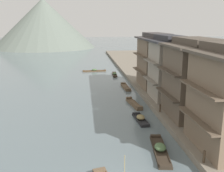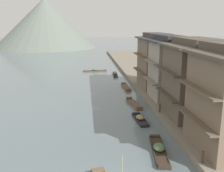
{
  "view_description": "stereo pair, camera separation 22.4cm",
  "coord_description": "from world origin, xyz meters",
  "px_view_note": "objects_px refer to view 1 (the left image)",
  "views": [
    {
      "loc": [
        -1.42,
        -14.88,
        10.88
      ],
      "look_at": [
        2.51,
        21.43,
        2.08
      ],
      "focal_mm": 41.83,
      "sensor_mm": 36.0,
      "label": 1
    },
    {
      "loc": [
        -1.2,
        -14.9,
        10.88
      ],
      "look_at": [
        2.51,
        21.43,
        2.08
      ],
      "focal_mm": 41.83,
      "sensor_mm": 36.0,
      "label": 2
    }
  ],
  "objects_px": {
    "boat_moored_second": "(126,87)",
    "mooring_post_dock_mid": "(160,108)",
    "boat_moored_third": "(160,150)",
    "boat_midriver_drifting": "(141,119)",
    "house_waterfront_second": "(195,79)",
    "house_waterfront_tall": "(167,68)",
    "boat_moored_nearest": "(94,71)",
    "boat_midriver_upstream": "(134,104)",
    "mooring_post_dock_near": "(204,157)",
    "house_waterfront_narrow": "(155,61)",
    "boat_moored_far": "(115,74)"
  },
  "relations": [
    {
      "from": "boat_moored_second",
      "to": "boat_moored_far",
      "type": "height_order",
      "value": "boat_moored_far"
    },
    {
      "from": "boat_moored_second",
      "to": "house_waterfront_second",
      "type": "xyz_separation_m",
      "value": [
        5.12,
        -16.09,
        4.76
      ]
    },
    {
      "from": "boat_midriver_upstream",
      "to": "mooring_post_dock_mid",
      "type": "height_order",
      "value": "mooring_post_dock_mid"
    },
    {
      "from": "boat_moored_second",
      "to": "mooring_post_dock_near",
      "type": "distance_m",
      "value": 26.17
    },
    {
      "from": "boat_moored_third",
      "to": "boat_midriver_drifting",
      "type": "bearing_deg",
      "value": 90.59
    },
    {
      "from": "boat_moored_nearest",
      "to": "boat_midriver_upstream",
      "type": "bearing_deg",
      "value": -80.68
    },
    {
      "from": "boat_midriver_upstream",
      "to": "mooring_post_dock_near",
      "type": "relative_size",
      "value": 5.1
    },
    {
      "from": "boat_moored_second",
      "to": "house_waterfront_tall",
      "type": "height_order",
      "value": "house_waterfront_tall"
    },
    {
      "from": "mooring_post_dock_near",
      "to": "house_waterfront_second",
      "type": "bearing_deg",
      "value": 71.48
    },
    {
      "from": "house_waterfront_narrow",
      "to": "boat_moored_far",
      "type": "bearing_deg",
      "value": 112.18
    },
    {
      "from": "boat_moored_nearest",
      "to": "house_waterfront_tall",
      "type": "xyz_separation_m",
      "value": [
        9.06,
        -25.19,
        4.73
      ]
    },
    {
      "from": "boat_moored_nearest",
      "to": "boat_moored_far",
      "type": "xyz_separation_m",
      "value": [
        4.13,
        -5.21,
        0.01
      ]
    },
    {
      "from": "boat_moored_nearest",
      "to": "mooring_post_dock_near",
      "type": "height_order",
      "value": "mooring_post_dock_near"
    },
    {
      "from": "boat_moored_third",
      "to": "boat_midriver_drifting",
      "type": "distance_m",
      "value": 7.52
    },
    {
      "from": "boat_moored_far",
      "to": "boat_midriver_upstream",
      "type": "xyz_separation_m",
      "value": [
        0.16,
        -20.94,
        -0.03
      ]
    },
    {
      "from": "house_waterfront_narrow",
      "to": "mooring_post_dock_mid",
      "type": "xyz_separation_m",
      "value": [
        -2.86,
        -13.01,
        -3.82
      ]
    },
    {
      "from": "boat_moored_far",
      "to": "mooring_post_dock_near",
      "type": "height_order",
      "value": "mooring_post_dock_near"
    },
    {
      "from": "boat_moored_second",
      "to": "mooring_post_dock_mid",
      "type": "xyz_separation_m",
      "value": [
        1.77,
        -14.51,
        0.94
      ]
    },
    {
      "from": "house_waterfront_tall",
      "to": "mooring_post_dock_near",
      "type": "distance_m",
      "value": 18.0
    },
    {
      "from": "house_waterfront_second",
      "to": "mooring_post_dock_mid",
      "type": "xyz_separation_m",
      "value": [
        -3.35,
        1.58,
        -3.83
      ]
    },
    {
      "from": "boat_moored_far",
      "to": "boat_midriver_drifting",
      "type": "bearing_deg",
      "value": -90.39
    },
    {
      "from": "boat_moored_nearest",
      "to": "boat_midriver_drifting",
      "type": "bearing_deg",
      "value": -82.96
    },
    {
      "from": "boat_moored_second",
      "to": "mooring_post_dock_near",
      "type": "bearing_deg",
      "value": -86.12
    },
    {
      "from": "boat_midriver_drifting",
      "to": "mooring_post_dock_mid",
      "type": "distance_m",
      "value": 2.84
    },
    {
      "from": "boat_moored_third",
      "to": "boat_midriver_upstream",
      "type": "relative_size",
      "value": 1.2
    },
    {
      "from": "boat_moored_second",
      "to": "boat_midriver_drifting",
      "type": "xyz_separation_m",
      "value": [
        -0.76,
        -15.48,
        0.09
      ]
    },
    {
      "from": "boat_moored_nearest",
      "to": "boat_midriver_drifting",
      "type": "height_order",
      "value": "boat_midriver_drifting"
    },
    {
      "from": "boat_midriver_drifting",
      "to": "house_waterfront_tall",
      "type": "height_order",
      "value": "house_waterfront_tall"
    },
    {
      "from": "mooring_post_dock_near",
      "to": "house_waterfront_tall",
      "type": "bearing_deg",
      "value": 81.56
    },
    {
      "from": "boat_moored_nearest",
      "to": "boat_moored_far",
      "type": "distance_m",
      "value": 6.65
    },
    {
      "from": "boat_moored_second",
      "to": "house_waterfront_narrow",
      "type": "xyz_separation_m",
      "value": [
        4.63,
        -1.5,
        4.76
      ]
    },
    {
      "from": "house_waterfront_narrow",
      "to": "boat_moored_third",
      "type": "bearing_deg",
      "value": -103.88
    },
    {
      "from": "boat_moored_third",
      "to": "boat_midriver_drifting",
      "type": "relative_size",
      "value": 1.42
    },
    {
      "from": "boat_midriver_upstream",
      "to": "house_waterfront_narrow",
      "type": "bearing_deg",
      "value": 58.24
    },
    {
      "from": "boat_moored_far",
      "to": "boat_midriver_upstream",
      "type": "distance_m",
      "value": 20.94
    },
    {
      "from": "boat_moored_nearest",
      "to": "boat_moored_third",
      "type": "xyz_separation_m",
      "value": [
        4.03,
        -39.5,
        0.04
      ]
    },
    {
      "from": "boat_midriver_upstream",
      "to": "house_waterfront_narrow",
      "type": "xyz_separation_m",
      "value": [
        5.05,
        8.16,
        4.74
      ]
    },
    {
      "from": "house_waterfront_tall",
      "to": "house_waterfront_narrow",
      "type": "xyz_separation_m",
      "value": [
        0.28,
        7.2,
        -0.01
      ]
    },
    {
      "from": "boat_moored_second",
      "to": "boat_midriver_drifting",
      "type": "distance_m",
      "value": 15.5
    },
    {
      "from": "boat_moored_nearest",
      "to": "boat_midriver_upstream",
      "type": "relative_size",
      "value": 1.12
    },
    {
      "from": "house_waterfront_second",
      "to": "boat_midriver_drifting",
      "type": "bearing_deg",
      "value": 174.1
    },
    {
      "from": "boat_midriver_drifting",
      "to": "boat_midriver_upstream",
      "type": "height_order",
      "value": "boat_midriver_drifting"
    },
    {
      "from": "boat_moored_far",
      "to": "boat_moored_nearest",
      "type": "bearing_deg",
      "value": 128.4
    },
    {
      "from": "mooring_post_dock_near",
      "to": "mooring_post_dock_mid",
      "type": "bearing_deg",
      "value": 90.0
    },
    {
      "from": "boat_moored_third",
      "to": "mooring_post_dock_mid",
      "type": "distance_m",
      "value": 8.88
    },
    {
      "from": "boat_moored_second",
      "to": "house_waterfront_narrow",
      "type": "relative_size",
      "value": 0.56
    },
    {
      "from": "boat_moored_nearest",
      "to": "mooring_post_dock_mid",
      "type": "bearing_deg",
      "value": -78.19
    },
    {
      "from": "boat_moored_second",
      "to": "boat_midriver_upstream",
      "type": "bearing_deg",
      "value": -92.51
    },
    {
      "from": "boat_moored_second",
      "to": "mooring_post_dock_mid",
      "type": "height_order",
      "value": "mooring_post_dock_mid"
    },
    {
      "from": "boat_midriver_upstream",
      "to": "mooring_post_dock_near",
      "type": "xyz_separation_m",
      "value": [
        2.19,
        -16.44,
        0.92
      ]
    }
  ]
}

